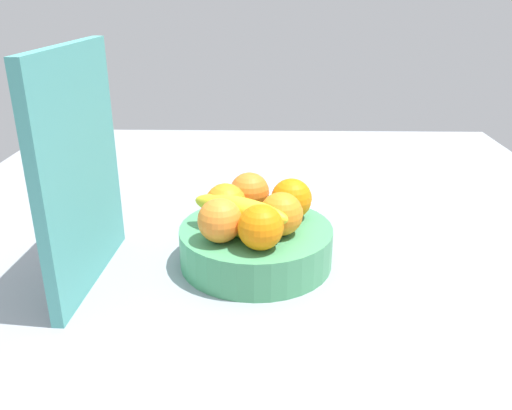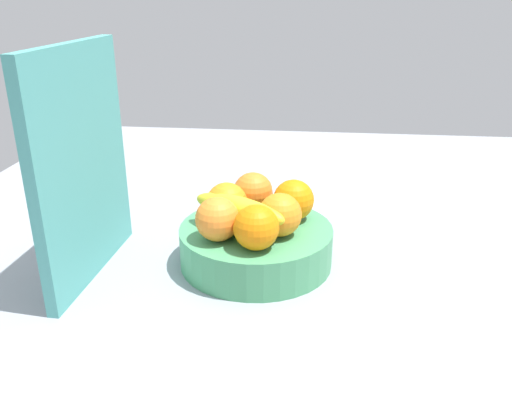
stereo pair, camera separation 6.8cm
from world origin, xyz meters
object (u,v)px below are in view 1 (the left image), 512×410
Objects in this scene: cutting_board at (80,171)px; jar_lid at (300,210)px; orange_front_right at (249,192)px; banana_bunch at (239,217)px; orange_center at (226,204)px; fruit_bowl at (256,245)px; orange_back_left at (220,220)px; orange_front_left at (291,199)px; orange_top_stack at (281,214)px; orange_back_right at (263,227)px.

cutting_board is 46.76cm from jar_lid.
orange_front_right is 9.83cm from banana_bunch.
orange_center is 0.41× the size of banana_bunch.
fruit_bowl is at bearing -44.01° from banana_bunch.
fruit_bowl is at bearing -46.70° from orange_back_left.
jar_lid is at bearing -8.85° from orange_front_left.
orange_front_left is at bearing -50.83° from orange_back_left.
banana_bunch is (-6.77, 8.47, -0.39)cm from orange_front_left.
orange_center is at bearing 146.28° from orange_front_right.
cutting_board is at bearing 95.94° from orange_top_stack.
jar_lid is (20.90, -8.52, -2.48)cm from fruit_bowl.
banana_bunch is at bearing -49.34° from orange_back_left.
cutting_board is at bearing 96.86° from banana_bunch.
orange_front_right is 6.73cm from orange_center.
orange_front_right is 0.19× the size of cutting_board.
orange_front_right is at bearing 29.57° from orange_top_stack.
banana_bunch is (-4.15, -2.49, -0.39)cm from orange_center.
orange_center is at bearing 35.02° from orange_back_right.
cutting_board reaches higher than jar_lid.
banana_bunch is at bearing 172.68° from orange_front_right.
orange_top_stack is 6.63cm from banana_bunch.
orange_front_left is 1.00× the size of orange_back_right.
orange_back_right is at bearing -144.98° from orange_center.
orange_front_right reaches higher than fruit_bowl.
orange_top_stack is at bearing -112.89° from orange_center.
orange_center is 10.93cm from orange_back_right.
fruit_bowl is 10.04cm from orange_back_left.
orange_front_right is at bearing 144.55° from jar_lid.
fruit_bowl is at bearing 157.83° from jar_lid.
orange_front_left is 1.00× the size of orange_top_stack.
orange_back_right is at bearing 165.57° from jar_lid.
orange_back_right is at bearing -141.77° from banana_bunch.
orange_top_stack is (2.76, -9.47, 0.00)cm from orange_back_left.
cutting_board reaches higher than fruit_bowl.
orange_front_left is 19.32cm from jar_lid.
orange_back_left is (-9.23, 11.33, 0.00)cm from orange_front_left.
banana_bunch is at bearing -149.04° from orange_center.
jar_lid is at bearing -25.20° from banana_bunch.
cutting_board is at bearing 106.73° from orange_front_left.
orange_back_left is 3.79cm from banana_bunch.
orange_top_stack reaches higher than fruit_bowl.
orange_front_right is at bearing 9.88° from orange_back_right.
banana_bunch is (4.81, 3.79, -0.39)cm from orange_back_right.
orange_top_stack is 25.41cm from jar_lid.
orange_back_right is at bearing -170.12° from orange_front_right.
orange_top_stack is (-9.44, -5.36, 0.00)cm from orange_front_right.
orange_front_right reaches higher than banana_bunch.
orange_back_left is at bearing 176.80° from orange_center.
fruit_bowl is 8.55cm from orange_center.
orange_front_right reaches higher than jar_lid.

